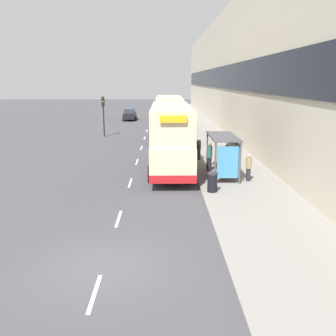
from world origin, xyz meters
TOP-DOWN VIEW (x-y plane):
  - ground_plane at (0.00, 0.00)m, footprint 220.00×220.00m
  - pavement at (6.50, 38.50)m, footprint 5.00×93.00m
  - terrace_facade at (10.49, 38.50)m, footprint 3.10×93.00m
  - lane_mark_0 at (0.00, -1.56)m, footprint 0.12×2.00m
  - lane_mark_1 at (0.00, 4.33)m, footprint 0.12×2.00m
  - lane_mark_2 at (0.00, 10.21)m, footprint 0.12×2.00m
  - lane_mark_3 at (0.00, 16.09)m, footprint 0.12×2.00m
  - lane_mark_4 at (0.00, 21.98)m, footprint 0.12×2.00m
  - lane_mark_5 at (0.00, 27.86)m, footprint 0.12×2.00m
  - lane_mark_6 at (0.00, 33.75)m, footprint 0.12×2.00m
  - bus_shelter at (5.77, 11.09)m, footprint 1.60×4.20m
  - double_decker_bus_near at (2.47, 13.79)m, footprint 2.85×11.17m
  - double_decker_bus_ahead at (2.55, 26.82)m, footprint 2.85×10.09m
  - car_0 at (-3.14, 46.24)m, footprint 1.91×4.55m
  - pedestrian_at_shelter at (6.94, 10.07)m, footprint 0.32×0.32m
  - pedestrian_1 at (6.41, 14.25)m, footprint 0.33×0.33m
  - pedestrian_2 at (4.59, 16.13)m, footprint 0.32×0.32m
  - pedestrian_3 at (4.94, 12.59)m, footprint 0.37×0.37m
  - litter_bin at (4.55, 7.90)m, footprint 0.55×0.55m
  - traffic_light_far_kerb at (-4.40, 29.03)m, footprint 0.30×0.32m

SIDE VIEW (x-z plane):
  - ground_plane at x=0.00m, z-range 0.00..0.00m
  - lane_mark_0 at x=0.00m, z-range 0.00..0.01m
  - lane_mark_1 at x=0.00m, z-range 0.00..0.01m
  - lane_mark_2 at x=0.00m, z-range 0.00..0.01m
  - lane_mark_3 at x=0.00m, z-range 0.00..0.01m
  - lane_mark_4 at x=0.00m, z-range 0.00..0.01m
  - lane_mark_5 at x=0.00m, z-range 0.00..0.01m
  - lane_mark_6 at x=0.00m, z-range 0.00..0.01m
  - pavement at x=6.50m, z-range 0.00..0.14m
  - litter_bin at x=4.55m, z-range 0.14..1.19m
  - car_0 at x=-3.14m, z-range -0.01..1.73m
  - pedestrian_at_shelter at x=6.94m, z-range 0.16..1.76m
  - pedestrian_2 at x=4.59m, z-range 0.16..1.80m
  - pedestrian_1 at x=6.41m, z-range 0.16..1.80m
  - pedestrian_3 at x=4.94m, z-range 0.16..2.03m
  - bus_shelter at x=5.77m, z-range 0.64..3.12m
  - double_decker_bus_ahead at x=2.55m, z-range 0.13..4.43m
  - double_decker_bus_near at x=2.47m, z-range 0.14..4.44m
  - traffic_light_far_kerb at x=-4.40m, z-range 0.76..5.02m
  - terrace_facade at x=10.49m, z-range 0.00..13.94m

